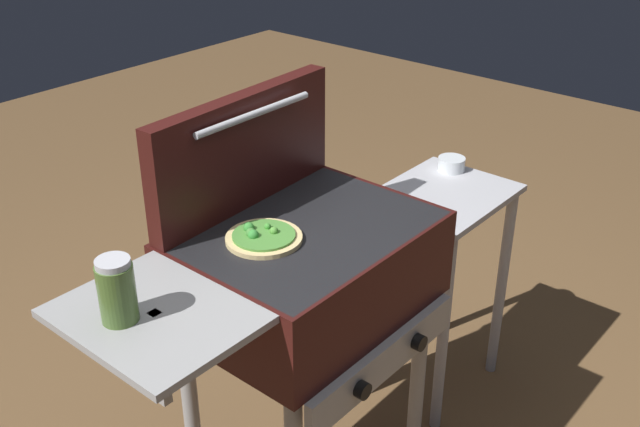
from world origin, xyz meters
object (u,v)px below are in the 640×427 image
pizza_veggie (263,237)px  topping_bowl_near (451,164)px  grill (305,279)px  sauce_jar (117,291)px  prep_table (439,250)px

pizza_veggie → topping_bowl_near: size_ratio=2.06×
grill → pizza_veggie: size_ratio=5.12×
grill → sauce_jar: 0.57m
sauce_jar → topping_bowl_near: size_ratio=1.55×
pizza_veggie → prep_table: (0.78, -0.04, -0.37)m
pizza_veggie → prep_table: pizza_veggie is taller
prep_table → topping_bowl_near: topping_bowl_near is taller
topping_bowl_near → grill: bearing=-174.8°
prep_table → topping_bowl_near: bearing=24.2°
sauce_jar → topping_bowl_near: bearing=1.6°
pizza_veggie → sauce_jar: size_ratio=1.32×
grill → sauce_jar: size_ratio=6.78×
prep_table → topping_bowl_near: 0.29m
sauce_jar → prep_table: sauce_jar is taller
topping_bowl_near → sauce_jar: bearing=-178.4°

